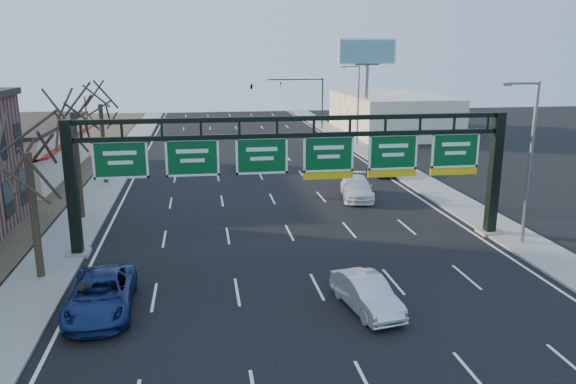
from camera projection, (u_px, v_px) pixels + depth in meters
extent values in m
plane|color=black|center=(326.00, 305.00, 23.91)|extent=(160.00, 160.00, 0.00)
cube|color=gray|center=(96.00, 198.00, 41.13)|extent=(3.00, 120.00, 0.12)
cube|color=gray|center=(427.00, 186.00, 44.98)|extent=(3.00, 120.00, 0.12)
cube|color=white|center=(269.00, 192.00, 43.07)|extent=(21.60, 120.00, 0.01)
cube|color=black|center=(72.00, 189.00, 28.93)|extent=(0.55, 0.55, 7.20)
cube|color=gray|center=(78.00, 253.00, 29.78)|extent=(1.20, 1.20, 0.20)
cube|color=black|center=(494.00, 174.00, 32.46)|extent=(0.55, 0.55, 7.20)
cube|color=gray|center=(489.00, 232.00, 33.31)|extent=(1.20, 1.20, 0.20)
cube|color=black|center=(295.00, 118.00, 29.85)|extent=(23.40, 0.25, 0.25)
cube|color=black|center=(295.00, 135.00, 30.07)|extent=(23.40, 0.25, 0.25)
cube|color=#054E1F|center=(120.00, 159.00, 28.95)|extent=(2.80, 0.10, 2.00)
cube|color=#054E1F|center=(192.00, 157.00, 29.50)|extent=(2.80, 0.10, 2.00)
cube|color=#054E1F|center=(262.00, 155.00, 30.05)|extent=(2.80, 0.10, 2.00)
cube|color=#054E1F|center=(328.00, 154.00, 30.60)|extent=(2.80, 0.10, 2.00)
cube|color=yellow|center=(328.00, 175.00, 30.90)|extent=(2.80, 0.10, 0.40)
cube|color=#054E1F|center=(393.00, 152.00, 31.16)|extent=(2.80, 0.10, 2.00)
cube|color=yellow|center=(392.00, 173.00, 31.46)|extent=(2.80, 0.10, 0.40)
cube|color=#054E1F|center=(455.00, 150.00, 31.71)|extent=(2.80, 0.10, 2.00)
cube|color=yellow|center=(453.00, 171.00, 32.01)|extent=(2.80, 0.10, 0.40)
cube|color=#BBB59B|center=(6.00, 152.00, 47.91)|extent=(10.00, 18.00, 4.40)
cube|color=#332B26|center=(3.00, 124.00, 47.34)|extent=(10.40, 18.40, 0.30)
cube|color=#AC1F11|center=(68.00, 141.00, 48.49)|extent=(1.20, 18.00, 0.40)
cube|color=#BBB59B|center=(391.00, 114.00, 74.22)|extent=(12.00, 20.00, 5.00)
cylinder|color=#2E2519|center=(34.00, 215.00, 26.00)|extent=(0.36, 0.36, 6.08)
cylinder|color=#2E2519|center=(78.00, 165.00, 35.49)|extent=(0.36, 0.36, 6.84)
cylinder|color=#2E2519|center=(103.00, 143.00, 45.11)|extent=(0.36, 0.36, 6.46)
cylinder|color=slate|center=(530.00, 163.00, 30.43)|extent=(0.20, 0.20, 9.00)
cylinder|color=slate|center=(523.00, 81.00, 29.22)|extent=(1.80, 0.12, 0.12)
cube|color=slate|center=(507.00, 82.00, 29.10)|extent=(0.50, 0.22, 0.15)
cylinder|color=slate|center=(358.00, 105.00, 63.00)|extent=(0.20, 0.20, 9.00)
cylinder|color=slate|center=(351.00, 65.00, 61.79)|extent=(1.80, 0.12, 0.12)
cube|color=slate|center=(343.00, 66.00, 61.67)|extent=(0.50, 0.22, 0.15)
cylinder|color=slate|center=(366.00, 102.00, 68.18)|extent=(0.50, 0.50, 9.00)
cube|color=slate|center=(367.00, 64.00, 67.09)|extent=(3.00, 0.30, 0.20)
cube|color=white|center=(367.00, 51.00, 66.72)|extent=(7.00, 0.30, 3.00)
cube|color=#5498A9|center=(368.00, 51.00, 66.53)|extent=(6.60, 0.05, 2.60)
cylinder|color=black|center=(322.00, 104.00, 77.53)|extent=(0.18, 0.18, 7.00)
cylinder|color=black|center=(295.00, 80.00, 76.15)|extent=(7.60, 0.14, 0.14)
imported|color=black|center=(281.00, 86.00, 76.04)|extent=(0.20, 0.20, 1.00)
imported|color=black|center=(251.00, 86.00, 75.44)|extent=(0.54, 0.54, 1.62)
imported|color=navy|center=(101.00, 295.00, 23.13)|extent=(2.74, 5.65, 1.55)
imported|color=silver|center=(367.00, 294.00, 23.37)|extent=(2.25, 4.54, 1.43)
imported|color=white|center=(357.00, 188.00, 41.23)|extent=(3.08, 5.63, 1.55)
imported|color=#434749|center=(382.00, 167.00, 48.97)|extent=(1.72, 3.98, 1.34)
imported|color=silver|center=(247.00, 161.00, 51.68)|extent=(2.19, 4.47, 1.41)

